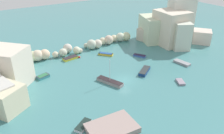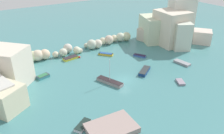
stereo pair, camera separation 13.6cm
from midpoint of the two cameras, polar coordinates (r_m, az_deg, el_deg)
cove_water at (r=46.85m, az=3.20°, el=-3.33°), size 160.00×160.00×0.00m
cliff_headland_right at (r=68.66m, az=14.19°, el=9.49°), size 19.37×18.65×12.03m
rock_breakwater at (r=60.26m, az=-9.11°, el=4.80°), size 34.22×4.09×2.70m
stone_dock at (r=34.63m, az=-0.02°, el=-14.99°), size 7.38×5.30×0.90m
channel_buoy at (r=57.04m, az=-8.06°, el=2.51°), size 0.47×0.47×0.47m
moored_boat_0 at (r=57.68m, az=7.00°, el=2.83°), size 2.54×3.19×0.43m
moored_boat_1 at (r=45.63m, az=-0.47°, el=-3.66°), size 3.48×5.83×5.23m
moored_boat_2 at (r=49.66m, az=-16.79°, el=-2.26°), size 2.77×2.00×0.60m
moored_boat_3 at (r=50.07m, az=8.20°, el=-1.00°), size 4.40×3.62×0.71m
moored_boat_4 at (r=58.02m, az=-1.50°, el=3.26°), size 3.29×3.49×0.55m
moored_boat_5 at (r=47.83m, az=16.80°, el=-3.60°), size 2.19×2.64×0.42m
moored_boat_6 at (r=56.72m, az=-10.24°, el=2.23°), size 3.92×2.10×0.56m
moored_boat_7 at (r=55.95m, az=17.19°, el=1.01°), size 2.05×4.12×0.49m
moored_boat_8 at (r=35.62m, az=-7.18°, el=-14.26°), size 3.28×2.74×0.52m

